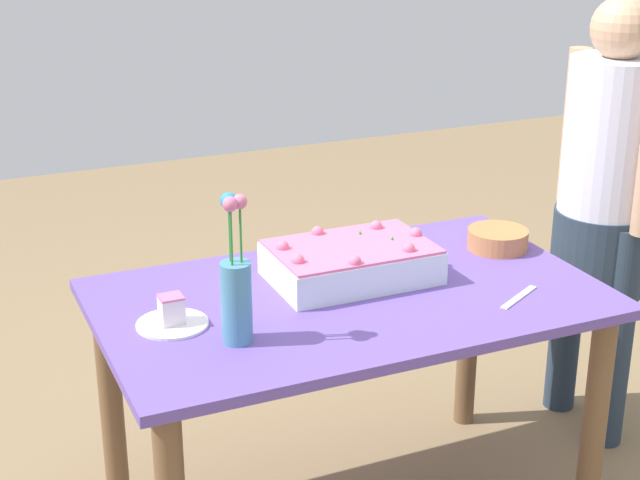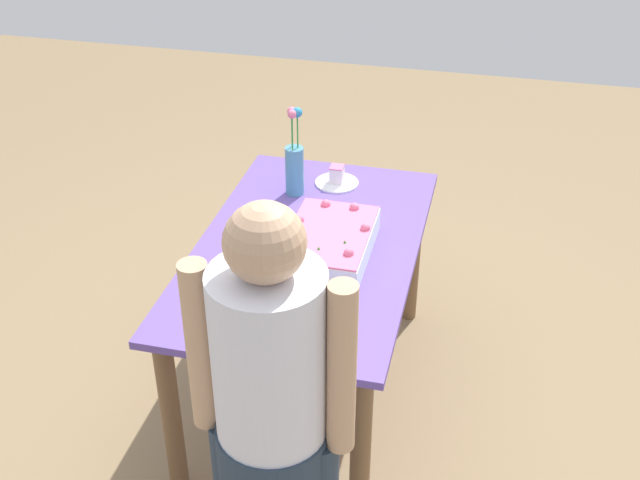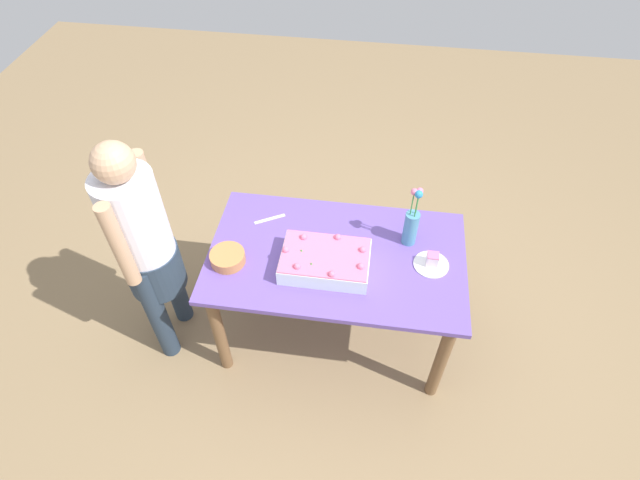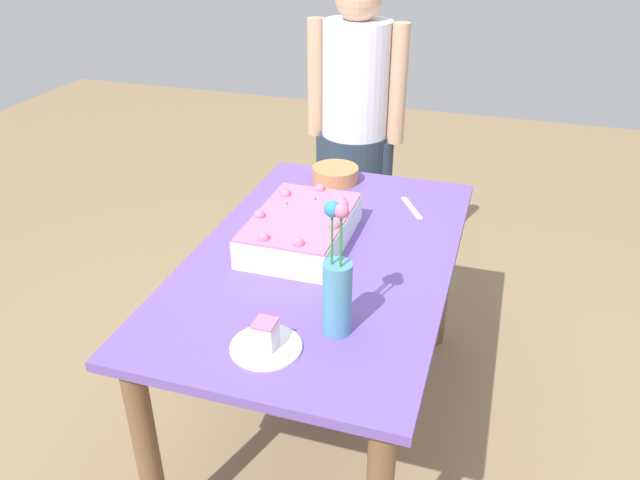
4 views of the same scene
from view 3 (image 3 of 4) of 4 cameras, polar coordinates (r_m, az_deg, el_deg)
The scene contains 8 objects.
ground_plane at distance 3.30m, azimuth 1.58°, elevation -10.13°, with size 8.00×8.00×0.00m, color #8B714F.
dining_table at distance 2.79m, azimuth 1.84°, elevation -3.33°, with size 1.39×0.83×0.74m.
sheet_cake at distance 2.60m, azimuth 0.59°, elevation -2.40°, with size 0.46×0.30×0.12m.
serving_plate_with_slice at distance 2.70m, azimuth 12.65°, elevation -2.56°, with size 0.19×0.19×0.08m.
cake_knife at distance 2.90m, azimuth -5.76°, elevation 2.40°, with size 0.18×0.02×0.00m, color silver.
flower_vase at distance 2.71m, azimuth 10.40°, elevation 1.81°, with size 0.08×0.08×0.39m.
fruit_bowl at distance 2.69m, azimuth -10.51°, elevation -1.99°, with size 0.19×0.19×0.06m, color #BF7A44.
person_standing at distance 2.76m, azimuth -19.41°, elevation -0.37°, with size 0.31×0.45×1.49m.
Camera 3 is at (-0.16, 1.75, 2.79)m, focal length 28.00 mm.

